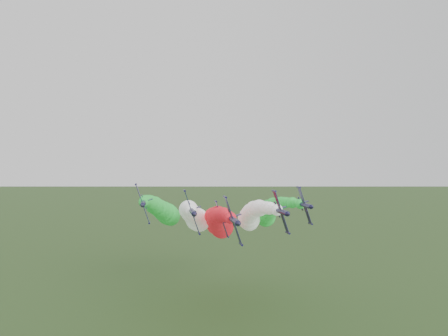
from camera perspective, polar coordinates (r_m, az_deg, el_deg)
The scene contains 6 objects.
jet_lead at distance 143.10m, azimuth -0.61°, elevation -7.07°, with size 15.31×85.20×21.27m.
jet_inner_left at distance 151.49m, azimuth -3.88°, elevation -6.33°, with size 14.92×84.80×20.88m.
jet_inner_right at distance 152.86m, azimuth 3.50°, elevation -6.31°, with size 14.71×84.60×20.67m.
jet_outer_left at distance 163.77m, azimuth -8.02°, elevation -5.56°, with size 14.96×84.85×20.92m.
jet_outer_right at distance 167.77m, azimuth 5.86°, elevation -5.68°, with size 15.17×85.06×21.13m.
jet_trail at distance 172.77m, azimuth -1.28°, elevation -6.89°, with size 15.38×85.26×21.34m.
Camera 1 is at (-23.14, -93.36, 51.95)m, focal length 35.00 mm.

